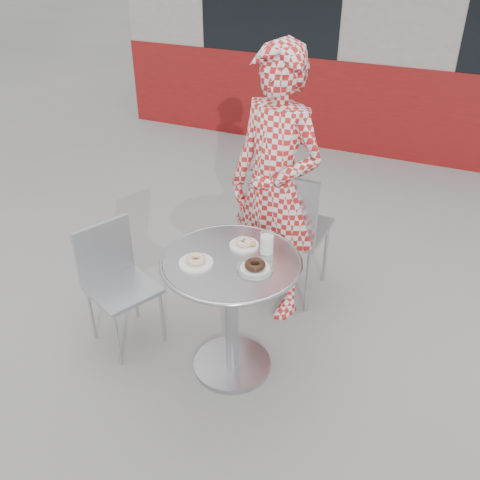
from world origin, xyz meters
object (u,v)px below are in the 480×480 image
at_px(chair_left, 125,309).
at_px(plate_checker, 255,267).
at_px(chair_far, 289,254).
at_px(plate_far, 245,243).
at_px(seated_person, 275,189).
at_px(milk_cup, 267,244).
at_px(bistro_table, 231,288).
at_px(plate_near, 196,261).

bearing_deg(chair_left, plate_checker, -64.65).
relative_size(chair_far, plate_far, 6.08).
bearing_deg(plate_checker, chair_far, 96.71).
bearing_deg(plate_checker, seated_person, 102.95).
height_order(plate_checker, milk_cup, milk_cup).
distance_m(plate_checker, milk_cup, 0.18).
bearing_deg(plate_checker, chair_left, -179.26).
xyz_separation_m(chair_far, milk_cup, (0.10, -0.73, 0.53)).
height_order(bistro_table, chair_far, chair_far).
bearing_deg(seated_person, plate_far, -69.53).
xyz_separation_m(plate_near, plate_checker, (0.30, 0.08, -0.00)).
relative_size(seated_person, plate_checker, 9.37).
xyz_separation_m(bistro_table, plate_far, (0.01, 0.16, 0.21)).
distance_m(chair_far, chair_left, 1.19).
xyz_separation_m(chair_left, milk_cup, (0.86, 0.19, 0.59)).
distance_m(bistro_table, chair_far, 0.92).
bearing_deg(plate_checker, milk_cup, 91.59).
height_order(seated_person, plate_far, seated_person).
height_order(plate_far, milk_cup, milk_cup).
height_order(bistro_table, milk_cup, milk_cup).
distance_m(bistro_table, seated_person, 0.74).
bearing_deg(milk_cup, chair_left, -167.70).
bearing_deg(chair_far, milk_cup, 99.17).
bearing_deg(chair_left, plate_near, -71.87).
xyz_separation_m(chair_far, plate_far, (-0.03, -0.72, 0.49)).
xyz_separation_m(seated_person, plate_near, (-0.14, -0.79, -0.10)).
xyz_separation_m(bistro_table, milk_cup, (0.15, 0.14, 0.25)).
relative_size(seated_person, milk_cup, 14.37).
bearing_deg(plate_far, seated_person, 92.51).
bearing_deg(chair_far, plate_far, 88.53).
relative_size(chair_far, plate_checker, 5.22).
distance_m(seated_person, plate_near, 0.80).
bearing_deg(seated_person, plate_checker, -59.09).
relative_size(bistro_table, plate_checker, 4.10).
xyz_separation_m(plate_far, plate_near, (-0.16, -0.26, 0.00)).
distance_m(chair_left, plate_far, 0.93).
bearing_deg(plate_far, plate_near, -121.84).
relative_size(bistro_table, milk_cup, 6.29).
height_order(bistro_table, plate_checker, plate_checker).
height_order(chair_far, milk_cup, chair_far).
distance_m(plate_far, milk_cup, 0.14).
height_order(chair_left, milk_cup, milk_cup).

